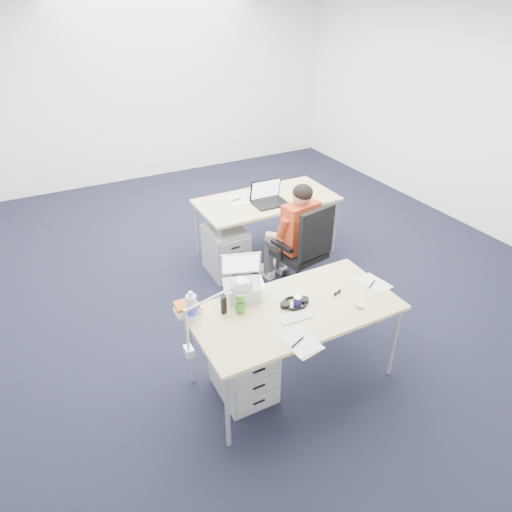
# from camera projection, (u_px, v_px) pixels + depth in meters

# --- Properties ---
(floor) EXTENTS (7.00, 7.00, 0.00)m
(floor) POSITION_uv_depth(u_px,v_px,m) (265.00, 266.00, 5.39)
(floor) COLOR black
(floor) RESTS_ON ground
(room) EXTENTS (6.02, 7.02, 2.80)m
(room) POSITION_uv_depth(u_px,v_px,m) (266.00, 119.00, 4.50)
(room) COLOR white
(room) RESTS_ON ground
(desk_near) EXTENTS (1.60, 0.80, 0.73)m
(desk_near) POSITION_uv_depth(u_px,v_px,m) (295.00, 313.00, 3.52)
(desk_near) COLOR tan
(desk_near) RESTS_ON ground
(desk_far) EXTENTS (1.60, 0.80, 0.73)m
(desk_far) POSITION_uv_depth(u_px,v_px,m) (267.00, 203.00, 5.28)
(desk_far) COLOR tan
(desk_far) RESTS_ON ground
(office_chair) EXTENTS (0.77, 0.77, 1.04)m
(office_chair) POSITION_uv_depth(u_px,v_px,m) (300.00, 268.00, 4.79)
(office_chair) COLOR black
(office_chair) RESTS_ON ground
(seated_person) EXTENTS (0.42, 0.69, 1.21)m
(seated_person) POSITION_uv_depth(u_px,v_px,m) (291.00, 235.00, 4.74)
(seated_person) COLOR #C33C1B
(seated_person) RESTS_ON ground
(drawer_pedestal_near) EXTENTS (0.40, 0.50, 0.55)m
(drawer_pedestal_near) POSITION_uv_depth(u_px,v_px,m) (243.00, 365.00, 3.60)
(drawer_pedestal_near) COLOR #A6A9AC
(drawer_pedestal_near) RESTS_ON ground
(drawer_pedestal_far) EXTENTS (0.40, 0.50, 0.55)m
(drawer_pedestal_far) POSITION_uv_depth(u_px,v_px,m) (226.00, 251.00, 5.14)
(drawer_pedestal_far) COLOR #A6A9AC
(drawer_pedestal_far) RESTS_ON ground
(silver_laptop) EXTENTS (0.38, 0.34, 0.34)m
(silver_laptop) POSITION_uv_depth(u_px,v_px,m) (243.00, 280.00, 3.52)
(silver_laptop) COLOR silver
(silver_laptop) RESTS_ON desk_near
(wireless_keyboard) EXTENTS (0.27, 0.13, 0.01)m
(wireless_keyboard) POSITION_uv_depth(u_px,v_px,m) (296.00, 317.00, 3.39)
(wireless_keyboard) COLOR white
(wireless_keyboard) RESTS_ON desk_near
(computer_mouse) EXTENTS (0.09, 0.11, 0.03)m
(computer_mouse) POSITION_uv_depth(u_px,v_px,m) (359.00, 305.00, 3.50)
(computer_mouse) COLOR white
(computer_mouse) RESTS_ON desk_near
(headphones) EXTENTS (0.26, 0.21, 0.04)m
(headphones) POSITION_uv_depth(u_px,v_px,m) (295.00, 303.00, 3.52)
(headphones) COLOR black
(headphones) RESTS_ON desk_near
(can_koozie) EXTENTS (0.06, 0.06, 0.10)m
(can_koozie) POSITION_uv_depth(u_px,v_px,m) (297.00, 302.00, 3.47)
(can_koozie) COLOR #161440
(can_koozie) RESTS_ON desk_near
(water_bottle) EXTENTS (0.10, 0.10, 0.25)m
(water_bottle) POSITION_uv_depth(u_px,v_px,m) (192.00, 306.00, 3.30)
(water_bottle) COLOR silver
(water_bottle) RESTS_ON desk_near
(bear_figurine) EXTENTS (0.09, 0.07, 0.17)m
(bear_figurine) POSITION_uv_depth(u_px,v_px,m) (240.00, 304.00, 3.40)
(bear_figurine) COLOR #22761F
(bear_figurine) RESTS_ON desk_near
(book_stack) EXTENTS (0.21, 0.17, 0.08)m
(book_stack) POSITION_uv_depth(u_px,v_px,m) (187.00, 308.00, 3.43)
(book_stack) COLOR silver
(book_stack) RESTS_ON desk_near
(cordless_phone) EXTENTS (0.04, 0.03, 0.15)m
(cordless_phone) POSITION_uv_depth(u_px,v_px,m) (224.00, 305.00, 3.40)
(cordless_phone) COLOR black
(cordless_phone) RESTS_ON desk_near
(papers_left) EXTENTS (0.23, 0.31, 0.01)m
(papers_left) POSITION_uv_depth(u_px,v_px,m) (300.00, 342.00, 3.15)
(papers_left) COLOR #E9D987
(papers_left) RESTS_ON desk_near
(papers_right) EXTENTS (0.23, 0.29, 0.01)m
(papers_right) POSITION_uv_depth(u_px,v_px,m) (374.00, 284.00, 3.76)
(papers_right) COLOR #E9D987
(papers_right) RESTS_ON desk_near
(sunglasses) EXTENTS (0.10, 0.07, 0.02)m
(sunglasses) POSITION_uv_depth(u_px,v_px,m) (337.00, 293.00, 3.64)
(sunglasses) COLOR black
(sunglasses) RESTS_ON desk_near
(desk_lamp) EXTENTS (0.48, 0.30, 0.51)m
(desk_lamp) POSITION_uv_depth(u_px,v_px,m) (208.00, 318.00, 2.98)
(desk_lamp) COLOR silver
(desk_lamp) RESTS_ON desk_near
(dark_laptop) EXTENTS (0.39, 0.38, 0.27)m
(dark_laptop) POSITION_uv_depth(u_px,v_px,m) (271.00, 193.00, 5.06)
(dark_laptop) COLOR black
(dark_laptop) RESTS_ON desk_far
(far_cup) EXTENTS (0.07, 0.07, 0.09)m
(far_cup) POSITION_uv_depth(u_px,v_px,m) (294.00, 188.00, 5.42)
(far_cup) COLOR white
(far_cup) RESTS_ON desk_far
(far_papers) EXTENTS (0.25, 0.33, 0.01)m
(far_papers) POSITION_uv_depth(u_px,v_px,m) (237.00, 200.00, 5.21)
(far_papers) COLOR white
(far_papers) RESTS_ON desk_far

